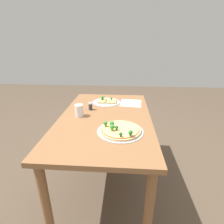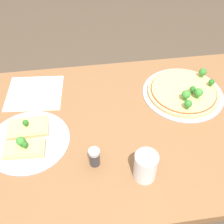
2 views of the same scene
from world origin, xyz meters
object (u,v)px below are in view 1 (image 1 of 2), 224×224
at_px(dining_table, 105,126).
at_px(pizza_tray_slice, 107,101).
at_px(pizza_tray_whole, 120,130).
at_px(drinking_cup, 79,111).
at_px(condiment_shaker, 90,106).

xyz_separation_m(dining_table, pizza_tray_slice, (-0.38, -0.02, 0.11)).
height_order(pizza_tray_whole, drinking_cup, drinking_cup).
distance_m(pizza_tray_whole, pizza_tray_slice, 0.66).
relative_size(drinking_cup, condiment_shaker, 1.49).
xyz_separation_m(dining_table, pizza_tray_whole, (0.26, 0.14, 0.11)).
bearing_deg(condiment_shaker, pizza_tray_slice, 149.88).
bearing_deg(drinking_cup, pizza_tray_slice, 152.18).
bearing_deg(pizza_tray_slice, dining_table, 3.40).
height_order(pizza_tray_slice, drinking_cup, drinking_cup).
relative_size(pizza_tray_slice, condiment_shaker, 4.18).
bearing_deg(pizza_tray_whole, dining_table, -152.71).
relative_size(pizza_tray_slice, drinking_cup, 2.81).
bearing_deg(condiment_shaker, dining_table, 46.93).
distance_m(pizza_tray_whole, condiment_shaker, 0.51).
bearing_deg(dining_table, drinking_cup, -87.92).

